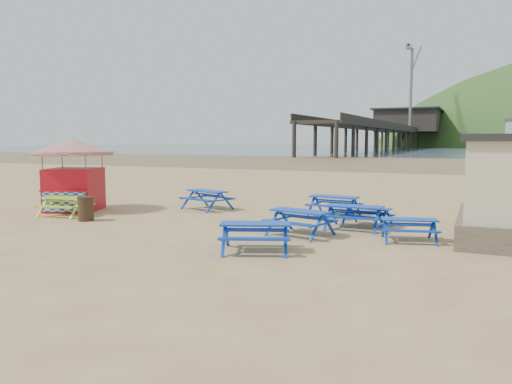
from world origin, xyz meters
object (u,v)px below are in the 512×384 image
at_px(picnic_table_blue_b, 367,217).
at_px(ice_cream_kiosk, 73,165).
at_px(litter_bin, 86,209).
at_px(picnic_table_yellow, 65,206).
at_px(picnic_table_blue_a, 207,200).

xyz_separation_m(picnic_table_blue_b, ice_cream_kiosk, (-12.15, -1.17, 1.59)).
xyz_separation_m(ice_cream_kiosk, litter_bin, (2.37, -1.90, -1.47)).
height_order(picnic_table_blue_b, ice_cream_kiosk, ice_cream_kiosk).
bearing_deg(picnic_table_yellow, picnic_table_blue_a, 37.99).
relative_size(picnic_table_blue_b, picnic_table_yellow, 0.95).
distance_m(picnic_table_blue_a, litter_bin, 5.21).
distance_m(picnic_table_blue_a, ice_cream_kiosk, 5.80).
height_order(picnic_table_yellow, ice_cream_kiosk, ice_cream_kiosk).
bearing_deg(picnic_table_blue_b, picnic_table_blue_a, -179.26).
bearing_deg(picnic_table_blue_b, ice_cream_kiosk, -162.25).
height_order(picnic_table_blue_a, picnic_table_yellow, picnic_table_blue_a).
distance_m(picnic_table_yellow, litter_bin, 1.69).
relative_size(picnic_table_yellow, litter_bin, 2.13).
relative_size(picnic_table_blue_b, litter_bin, 2.02).
xyz_separation_m(picnic_table_blue_a, litter_bin, (-2.57, -4.54, 0.05)).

